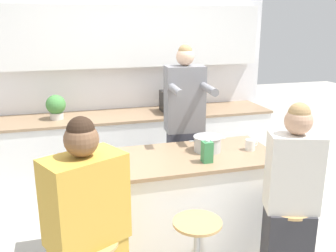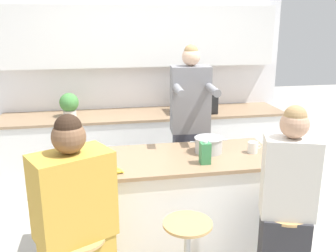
# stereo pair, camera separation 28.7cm
# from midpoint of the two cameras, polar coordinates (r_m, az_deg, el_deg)

# --- Properties ---
(ground_plane) EXTENTS (16.00, 16.00, 0.00)m
(ground_plane) POSITION_cam_midpoint_polar(r_m,az_deg,el_deg) (3.55, -2.09, -18.75)
(ground_plane) COLOR #B2ADA3
(wall_back) EXTENTS (3.77, 0.22, 2.70)m
(wall_back) POSITION_cam_midpoint_polar(r_m,az_deg,el_deg) (4.87, -7.97, 10.08)
(wall_back) COLOR white
(wall_back) RESTS_ON ground_plane
(back_counter) EXTENTS (3.50, 0.69, 0.90)m
(back_counter) POSITION_cam_midpoint_polar(r_m,az_deg,el_deg) (4.78, -6.90, -3.40)
(back_counter) COLOR white
(back_counter) RESTS_ON ground_plane
(kitchen_island) EXTENTS (1.82, 0.75, 0.91)m
(kitchen_island) POSITION_cam_midpoint_polar(r_m,az_deg,el_deg) (3.31, -2.17, -12.14)
(kitchen_island) COLOR black
(kitchen_island) RESTS_ON ground_plane
(bar_stool_rightmost) EXTENTS (0.38, 0.38, 0.68)m
(bar_stool_rightmost) POSITION_cam_midpoint_polar(r_m,az_deg,el_deg) (3.09, 14.85, -17.33)
(bar_stool_rightmost) COLOR tan
(bar_stool_rightmost) RESTS_ON ground_plane
(person_cooking) EXTENTS (0.42, 0.60, 1.80)m
(person_cooking) POSITION_cam_midpoint_polar(r_m,az_deg,el_deg) (3.74, 0.32, -1.59)
(person_cooking) COLOR #383842
(person_cooking) RESTS_ON ground_plane
(person_wrapped_blanket) EXTENTS (0.55, 0.47, 1.49)m
(person_wrapped_blanket) POSITION_cam_midpoint_polar(r_m,az_deg,el_deg) (2.53, -15.47, -16.07)
(person_wrapped_blanket) COLOR gold
(person_wrapped_blanket) RESTS_ON ground_plane
(person_seated_near) EXTENTS (0.42, 0.36, 1.48)m
(person_seated_near) POSITION_cam_midpoint_polar(r_m,az_deg,el_deg) (2.90, 15.37, -12.10)
(person_seated_near) COLOR #333338
(person_seated_near) RESTS_ON ground_plane
(cooking_pot) EXTENTS (0.33, 0.25, 0.13)m
(cooking_pot) POSITION_cam_midpoint_polar(r_m,az_deg,el_deg) (3.25, 3.54, -2.73)
(cooking_pot) COLOR #B7BABC
(cooking_pot) RESTS_ON kitchen_island
(fruit_bowl) EXTENTS (0.19, 0.19, 0.08)m
(fruit_bowl) POSITION_cam_midpoint_polar(r_m,az_deg,el_deg) (3.00, -14.12, -5.42)
(fruit_bowl) COLOR #B7BABC
(fruit_bowl) RESTS_ON kitchen_island
(coffee_cup_near) EXTENTS (0.12, 0.09, 0.10)m
(coffee_cup_near) POSITION_cam_midpoint_polar(r_m,az_deg,el_deg) (3.33, 10.04, -2.87)
(coffee_cup_near) COLOR white
(coffee_cup_near) RESTS_ON kitchen_island
(banana_bunch) EXTENTS (0.15, 0.11, 0.05)m
(banana_bunch) POSITION_cam_midpoint_polar(r_m,az_deg,el_deg) (2.81, -10.31, -7.03)
(banana_bunch) COLOR yellow
(banana_bunch) RESTS_ON kitchen_island
(juice_carton) EXTENTS (0.08, 0.08, 0.19)m
(juice_carton) POSITION_cam_midpoint_polar(r_m,az_deg,el_deg) (2.99, 3.25, -3.97)
(juice_carton) COLOR #38844C
(juice_carton) RESTS_ON kitchen_island
(microwave) EXTENTS (0.51, 0.37, 0.26)m
(microwave) POSITION_cam_midpoint_polar(r_m,az_deg,el_deg) (4.71, 0.43, 3.76)
(microwave) COLOR black
(microwave) RESTS_ON back_counter
(potted_plant) EXTENTS (0.23, 0.23, 0.29)m
(potted_plant) POSITION_cam_midpoint_polar(r_m,az_deg,el_deg) (4.57, -18.46, 2.87)
(potted_plant) COLOR beige
(potted_plant) RESTS_ON back_counter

